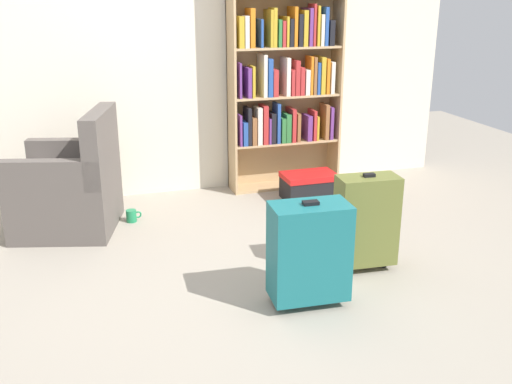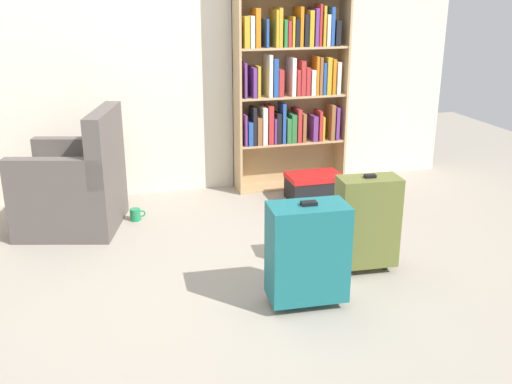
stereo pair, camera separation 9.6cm
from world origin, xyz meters
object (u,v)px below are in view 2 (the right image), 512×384
at_px(storage_box, 314,186).
at_px(suitcase_teal, 307,252).
at_px(mug, 136,215).
at_px(suitcase_olive, 367,222).
at_px(armchair, 75,187).
at_px(bookshelf, 291,64).

height_order(storage_box, suitcase_teal, suitcase_teal).
xyz_separation_m(storage_box, suitcase_teal, (-0.68, -1.67, 0.21)).
height_order(mug, suitcase_olive, suitcase_olive).
relative_size(storage_box, suitcase_olive, 0.70).
height_order(armchair, storage_box, armchair).
bearing_deg(suitcase_olive, storage_box, 82.89).
xyz_separation_m(storage_box, suitcase_olive, (-0.17, -1.36, 0.22)).
bearing_deg(mug, storage_box, 3.29).
relative_size(bookshelf, armchair, 2.29).
xyz_separation_m(armchair, suitcase_olive, (1.78, -1.27, 0.02)).
bearing_deg(storage_box, bookshelf, 102.36).
xyz_separation_m(mug, suitcase_olive, (1.35, -1.27, 0.29)).
bearing_deg(suitcase_olive, mug, 136.65).
height_order(armchair, suitcase_olive, armchair).
height_order(mug, suitcase_teal, suitcase_teal).
bearing_deg(bookshelf, storage_box, -77.64).
relative_size(armchair, suitcase_olive, 1.39).
relative_size(bookshelf, storage_box, 4.54).
bearing_deg(suitcase_teal, storage_box, 67.77).
relative_size(bookshelf, suitcase_olive, 3.20).
xyz_separation_m(bookshelf, suitcase_olive, (-0.08, -1.77, -0.77)).
xyz_separation_m(bookshelf, suitcase_teal, (-0.59, -2.08, -0.78)).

